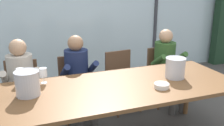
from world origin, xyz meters
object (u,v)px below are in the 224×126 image
at_px(chair_right_of_center, 162,71).
at_px(wine_glass_by_left_taster, 43,73).
at_px(person_beige_jumper, 22,81).
at_px(person_olive_shirt, 167,63).
at_px(ice_bucket_primary, 27,83).
at_px(chair_left_of_center, 75,82).
at_px(dining_table, 123,91).
at_px(person_navy_polo, 78,74).
at_px(tasting_bowl, 162,86).
at_px(chair_center, 121,76).
at_px(chair_near_curtain, 22,89).
at_px(ice_bucket_secondary, 175,67).
at_px(wine_glass_near_bucket, 20,73).

xyz_separation_m(chair_right_of_center, wine_glass_by_left_taster, (-1.86, -0.59, 0.39)).
relative_size(person_beige_jumper, person_olive_shirt, 1.00).
xyz_separation_m(person_beige_jumper, ice_bucket_primary, (0.07, -0.71, 0.23)).
distance_m(chair_left_of_center, wine_glass_by_left_taster, 0.84).
bearing_deg(dining_table, chair_right_of_center, 41.67).
distance_m(person_navy_polo, ice_bucket_primary, 0.99).
relative_size(person_navy_polo, tasting_bowl, 7.52).
bearing_deg(tasting_bowl, person_beige_jumper, 144.29).
bearing_deg(dining_table, tasting_bowl, -30.27).
relative_size(chair_center, chair_right_of_center, 1.00).
xyz_separation_m(person_navy_polo, person_olive_shirt, (1.38, -0.00, 0.00)).
xyz_separation_m(chair_near_curtain, person_olive_shirt, (2.11, -0.16, 0.17)).
relative_size(chair_left_of_center, chair_center, 1.00).
relative_size(ice_bucket_secondary, wine_glass_by_left_taster, 1.39).
bearing_deg(person_navy_polo, chair_left_of_center, 94.51).
height_order(chair_right_of_center, wine_glass_by_left_taster, wine_glass_by_left_taster).
height_order(chair_near_curtain, person_navy_polo, person_navy_polo).
relative_size(chair_left_of_center, person_beige_jumper, 0.73).
distance_m(chair_near_curtain, wine_glass_near_bucket, 0.66).
bearing_deg(dining_table, person_navy_polo, 111.80).
bearing_deg(wine_glass_by_left_taster, person_beige_jumper, 118.89).
bearing_deg(ice_bucket_primary, person_beige_jumper, 95.46).
bearing_deg(chair_near_curtain, person_beige_jumper, -77.65).
bearing_deg(person_navy_polo, wine_glass_by_left_taster, -142.28).
height_order(person_olive_shirt, wine_glass_near_bucket, person_olive_shirt).
xyz_separation_m(chair_center, wine_glass_by_left_taster, (-1.17, -0.60, 0.39)).
height_order(ice_bucket_secondary, wine_glass_by_left_taster, ice_bucket_secondary).
xyz_separation_m(ice_bucket_secondary, tasting_bowl, (-0.31, -0.22, -0.10)).
xyz_separation_m(wine_glass_by_left_taster, wine_glass_near_bucket, (-0.24, 0.07, 0.00)).
relative_size(chair_center, ice_bucket_secondary, 3.61).
bearing_deg(ice_bucket_secondary, chair_center, 107.44).
bearing_deg(person_navy_polo, ice_bucket_secondary, -43.17).
distance_m(person_olive_shirt, ice_bucket_secondary, 0.91).
bearing_deg(chair_near_curtain, ice_bucket_secondary, -20.44).
height_order(person_navy_polo, ice_bucket_primary, person_navy_polo).
bearing_deg(ice_bucket_primary, dining_table, -5.00).
relative_size(chair_left_of_center, tasting_bowl, 5.51).
relative_size(wine_glass_by_left_taster, wine_glass_near_bucket, 1.00).
bearing_deg(ice_bucket_secondary, tasting_bowl, -144.29).
bearing_deg(person_olive_shirt, chair_left_of_center, 171.76).
xyz_separation_m(chair_center, ice_bucket_secondary, (0.30, -0.94, 0.40)).
distance_m(person_navy_polo, wine_glass_near_bucket, 0.84).
relative_size(dining_table, ice_bucket_secondary, 10.64).
xyz_separation_m(chair_right_of_center, ice_bucket_primary, (-2.04, -0.86, 0.40)).
xyz_separation_m(dining_table, wine_glass_near_bucket, (-1.04, 0.43, 0.19)).
height_order(person_navy_polo, person_olive_shirt, same).
bearing_deg(ice_bucket_secondary, person_olive_shirt, 63.23).
xyz_separation_m(dining_table, tasting_bowl, (0.35, -0.21, 0.09)).
relative_size(ice_bucket_primary, wine_glass_by_left_taster, 1.44).
distance_m(dining_table, chair_right_of_center, 1.44).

